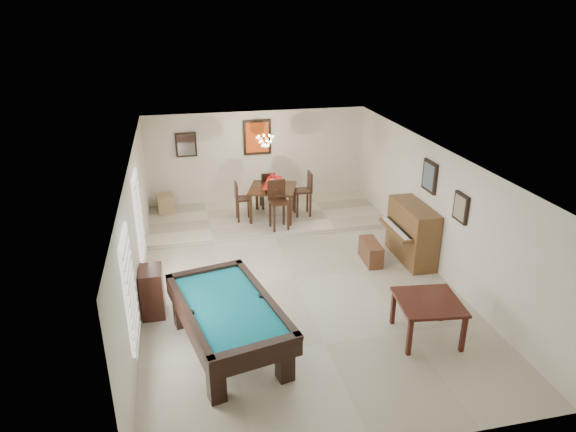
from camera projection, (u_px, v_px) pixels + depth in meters
name	position (u px, v px, depth m)	size (l,w,h in m)	color
ground_plane	(294.00, 279.00, 10.54)	(6.00, 9.00, 0.02)	beige
wall_back	(257.00, 158.00, 14.11)	(6.00, 0.04, 2.60)	silver
wall_front	(382.00, 367.00, 5.98)	(6.00, 0.04, 2.60)	silver
wall_left	(136.00, 234.00, 9.44)	(0.04, 9.00, 2.60)	silver
wall_right	(435.00, 208.00, 10.64)	(0.04, 9.00, 2.60)	silver
ceiling	(295.00, 156.00, 9.55)	(6.00, 9.00, 0.04)	white
dining_step	(266.00, 217.00, 13.45)	(6.00, 2.50, 0.12)	beige
window_left_front	(130.00, 289.00, 7.43)	(0.06, 1.00, 1.70)	white
window_left_rear	(139.00, 217.00, 9.95)	(0.06, 1.00, 1.70)	white
pool_table	(229.00, 328.00, 8.20)	(1.38, 2.55, 0.85)	black
square_table	(427.00, 319.00, 8.57)	(1.02, 1.02, 0.70)	black
upright_piano	(406.00, 233.00, 11.10)	(0.84, 1.51, 1.26)	brown
piano_bench	(371.00, 252.00, 11.16)	(0.32, 0.83, 0.46)	#5A311D
apothecary_chest	(152.00, 292.00, 9.19)	(0.40, 0.60, 0.89)	black
dining_table	(273.00, 200.00, 13.11)	(1.13, 1.13, 0.93)	black
flower_vase	(273.00, 178.00, 12.88)	(0.14, 0.14, 0.24)	red
dining_chair_south	(279.00, 206.00, 12.40)	(0.44, 0.44, 1.19)	black
dining_chair_north	(267.00, 190.00, 13.75)	(0.37, 0.37, 1.00)	black
dining_chair_west	(243.00, 201.00, 12.92)	(0.37, 0.37, 1.00)	black
dining_chair_east	(303.00, 194.00, 13.22)	(0.42, 0.42, 1.14)	black
corner_bench	(165.00, 203.00, 13.55)	(0.41, 0.51, 0.46)	#A38858
chandelier	(265.00, 137.00, 12.59)	(0.44, 0.44, 0.60)	#FFE5B2
back_painting	(257.00, 137.00, 13.84)	(0.75, 0.06, 0.95)	#D84C14
back_mirror	(186.00, 145.00, 13.50)	(0.55, 0.06, 0.65)	white
right_picture_upper	(430.00, 176.00, 10.68)	(0.06, 0.55, 0.65)	slate
right_picture_lower	(461.00, 208.00, 9.58)	(0.06, 0.45, 0.55)	gray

